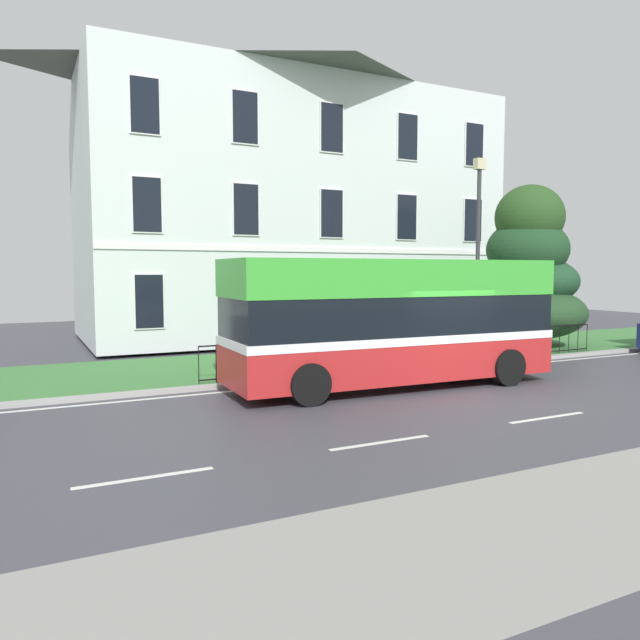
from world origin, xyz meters
The scene contains 6 objects.
ground_plane centered at (0.00, 1.05, -0.02)m, with size 60.00×56.00×0.18m.
georgian_townhouse centered at (1.55, 15.00, 6.38)m, with size 18.10×8.80×12.47m.
iron_verge_railing centered at (1.55, 4.40, 0.62)m, with size 14.19×0.04×0.97m.
evergreen_tree centered at (7.85, 6.39, 2.86)m, with size 3.98×3.98×6.08m.
single_decker_bus centered at (-1.00, 2.43, 1.71)m, with size 8.68×2.83×3.26m.
street_lamp_post centered at (4.33, 5.33, 3.90)m, with size 0.36×0.24×6.59m.
Camera 1 is at (-9.51, -10.48, 2.98)m, focal length 33.73 mm.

